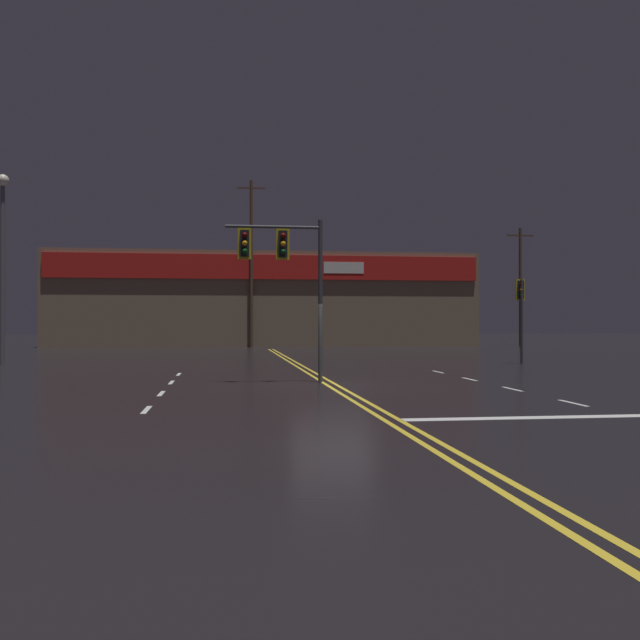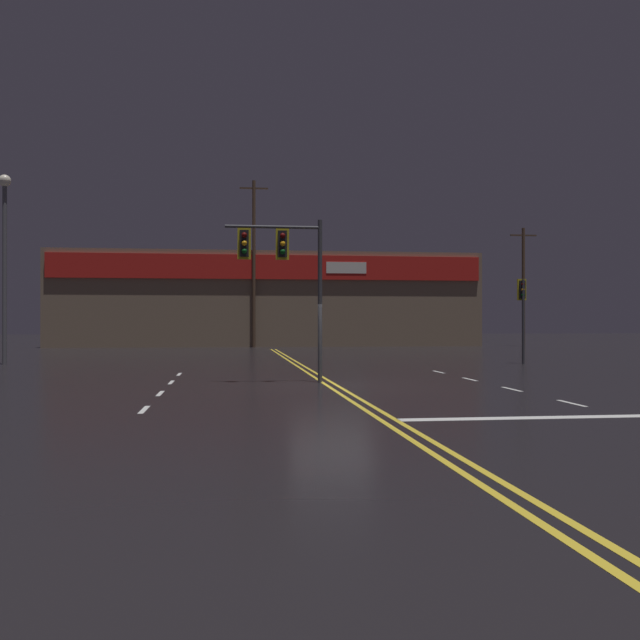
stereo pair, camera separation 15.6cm
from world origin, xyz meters
name	(u,v)px [view 2 (the right image)]	position (x,y,z in m)	size (l,w,h in m)	color
ground_plane	(332,386)	(0.00, 0.00, 0.00)	(200.00, 200.00, 0.00)	black
road_markings	(373,390)	(0.96, -1.50, 0.00)	(14.67, 60.00, 0.01)	gold
traffic_signal_median	(281,259)	(-1.47, 1.18, 3.91)	(3.08, 0.36, 5.19)	#38383D
traffic_signal_corner_northeast	(522,301)	(10.42, 10.32, 2.90)	(0.42, 0.36, 3.95)	#38383D
streetlight_near_right	(5,242)	(-13.29, 12.65, 5.60)	(0.56, 0.56, 8.67)	#59595E
building_backdrop	(267,300)	(0.00, 39.33, 3.81)	(34.48, 10.23, 7.59)	#7A6651
utility_pole_row	(252,274)	(-1.41, 34.09, 5.70)	(46.23, 0.26, 12.96)	#4C3828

